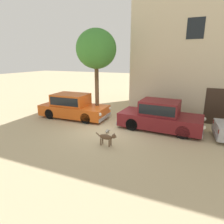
# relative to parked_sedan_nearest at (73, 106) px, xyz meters

# --- Properties ---
(ground_plane) EXTENTS (80.00, 80.00, 0.00)m
(ground_plane) POSITION_rel_parked_sedan_nearest_xyz_m (2.90, -1.02, -0.76)
(ground_plane) COLOR tan
(parked_sedan_nearest) EXTENTS (4.50, 1.96, 1.53)m
(parked_sedan_nearest) POSITION_rel_parked_sedan_nearest_xyz_m (0.00, 0.00, 0.00)
(parked_sedan_nearest) COLOR #D15619
(parked_sedan_nearest) RESTS_ON ground_plane
(parked_sedan_second) EXTENTS (4.48, 2.01, 1.58)m
(parked_sedan_second) POSITION_rel_parked_sedan_nearest_xyz_m (5.52, -0.03, 0.01)
(parked_sedan_second) COLOR maroon
(parked_sedan_second) RESTS_ON ground_plane
(stray_dog_spotted) EXTENTS (1.04, 0.25, 0.63)m
(stray_dog_spotted) POSITION_rel_parked_sedan_nearest_xyz_m (3.80, -3.01, -0.37)
(stray_dog_spotted) COLOR brown
(stray_dog_spotted) RESTS_ON ground_plane
(stray_cat) EXTENTS (0.29, 0.56, 0.17)m
(stray_cat) POSITION_rel_parked_sedan_nearest_xyz_m (3.15, -1.62, -0.68)
(stray_cat) COLOR gray
(stray_cat) RESTS_ON ground_plane
(acacia_tree_left) EXTENTS (2.44, 2.20, 5.41)m
(acacia_tree_left) POSITION_rel_parked_sedan_nearest_xyz_m (1.47, 0.56, 3.44)
(acacia_tree_left) COLOR brown
(acacia_tree_left) RESTS_ON ground_plane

